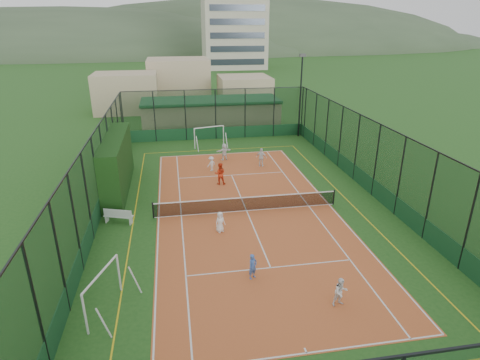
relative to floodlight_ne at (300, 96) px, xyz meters
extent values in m
plane|color=#20511B|center=(-8.60, -16.60, -4.12)|extent=(300.00, 300.00, 0.00)
cube|color=#B95429|center=(-8.60, -16.60, -4.12)|extent=(11.17, 23.97, 0.01)
cube|color=beige|center=(3.40, 65.40, 10.88)|extent=(15.00, 12.00, 30.00)
cube|color=black|center=(-16.90, -11.58, -2.21)|extent=(1.31, 8.76, 3.83)
imported|color=white|center=(-10.58, -18.99, -3.50)|extent=(0.71, 0.62, 1.23)
imported|color=#436ABF|center=(-9.63, -23.66, -3.49)|extent=(0.55, 0.50, 1.26)
imported|color=white|center=(-6.38, -26.16, -3.46)|extent=(0.70, 0.58, 1.30)
imported|color=silver|center=(-10.04, -8.95, -3.51)|extent=(0.89, 0.82, 1.20)
imported|color=white|center=(-5.87, -8.58, -3.34)|extent=(0.98, 0.76, 1.55)
imported|color=white|center=(-8.66, -6.42, -3.38)|extent=(1.42, 0.78, 1.46)
imported|color=red|center=(-9.70, -11.84, -3.30)|extent=(0.87, 0.72, 1.63)
sphere|color=#CCE033|center=(-8.57, -15.99, -4.08)|extent=(0.07, 0.07, 0.07)
sphere|color=#CCE033|center=(-8.47, -15.65, -4.08)|extent=(0.07, 0.07, 0.07)
sphere|color=#CCE033|center=(-10.61, -16.07, -4.08)|extent=(0.07, 0.07, 0.07)
sphere|color=#CCE033|center=(-9.46, -15.11, -4.08)|extent=(0.07, 0.07, 0.07)
camera|label=1|loc=(-12.87, -39.09, 7.10)|focal=30.00mm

